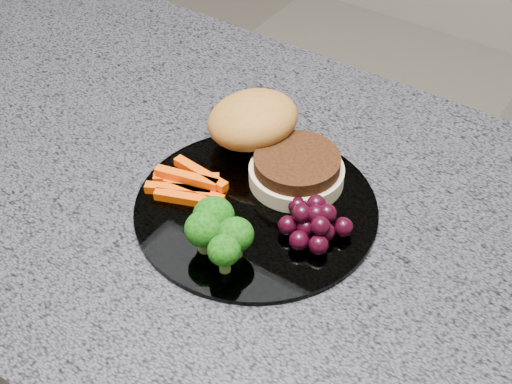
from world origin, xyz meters
TOP-DOWN VIEW (x-y plane):
  - countertop at (0.00, 0.00)m, footprint 1.20×0.60m
  - plate at (0.10, -0.01)m, footprint 0.26×0.26m
  - burger at (0.07, 0.07)m, footprint 0.19×0.14m
  - carrot_sticks at (0.03, -0.03)m, footprint 0.09×0.07m
  - broccoli at (0.11, -0.08)m, footprint 0.07×0.07m
  - grape_bunch at (0.17, -0.01)m, footprint 0.07×0.06m

SIDE VIEW (x-z plane):
  - countertop at x=0.00m, z-range 0.86..0.90m
  - plate at x=0.10m, z-range 0.90..0.91m
  - carrot_sticks at x=0.03m, z-range 0.90..0.92m
  - grape_bunch at x=0.17m, z-range 0.90..0.94m
  - burger at x=0.07m, z-range 0.90..0.96m
  - broccoli at x=0.11m, z-range 0.91..0.96m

